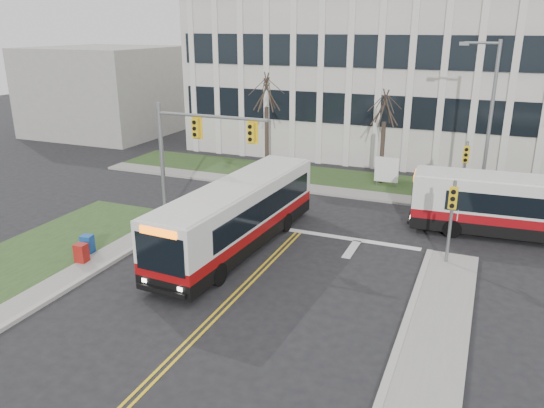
{
  "coord_description": "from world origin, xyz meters",
  "views": [
    {
      "loc": [
        8.29,
        -15.35,
        9.88
      ],
      "look_at": [
        -0.68,
        6.2,
        2.0
      ],
      "focal_mm": 35.0,
      "sensor_mm": 36.0,
      "label": 1
    }
  ],
  "objects": [
    {
      "name": "newspaper_box_red",
      "position": [
        -7.42,
        0.89,
        0.47
      ],
      "size": [
        0.52,
        0.48,
        0.95
      ],
      "primitive_type": "cube",
      "rotation": [
        0.0,
        0.0,
        0.05
      ],
      "color": "maroon",
      "rests_on": "ground"
    },
    {
      "name": "directory_sign",
      "position": [
        2.5,
        17.5,
        1.17
      ],
      "size": [
        1.5,
        0.12,
        2.0
      ],
      "color": "slate",
      "rests_on": "ground"
    },
    {
      "name": "building_lawn",
      "position": [
        5.0,
        18.0,
        0.06
      ],
      "size": [
        44.0,
        5.0,
        0.12
      ],
      "primitive_type": "cube",
      "color": "#2C461E",
      "rests_on": "ground"
    },
    {
      "name": "tree_left",
      "position": [
        -6.0,
        18.0,
        5.51
      ],
      "size": [
        1.8,
        1.8,
        7.7
      ],
      "color": "#42352B",
      "rests_on": "ground"
    },
    {
      "name": "streetlight",
      "position": [
        8.03,
        16.2,
        5.19
      ],
      "size": [
        2.15,
        0.25,
        9.2
      ],
      "color": "slate",
      "rests_on": "ground"
    },
    {
      "name": "tree_mid",
      "position": [
        2.0,
        18.2,
        4.88
      ],
      "size": [
        1.8,
        1.8,
        6.82
      ],
      "color": "#42352B",
      "rests_on": "ground"
    },
    {
      "name": "mast_arm_signal",
      "position": [
        -5.62,
        7.16,
        4.26
      ],
      "size": [
        6.11,
        0.38,
        6.2
      ],
      "color": "slate",
      "rests_on": "ground"
    },
    {
      "name": "signal_pole_near",
      "position": [
        7.2,
        6.9,
        2.5
      ],
      "size": [
        0.34,
        0.39,
        3.8
      ],
      "color": "slate",
      "rests_on": "ground"
    },
    {
      "name": "ground",
      "position": [
        0.0,
        0.0,
        0.0
      ],
      "size": [
        120.0,
        120.0,
        0.0
      ],
      "primitive_type": "plane",
      "color": "black",
      "rests_on": "ground"
    },
    {
      "name": "office_building",
      "position": [
        5.0,
        30.0,
        6.0
      ],
      "size": [
        40.0,
        16.0,
        12.0
      ],
      "primitive_type": "cube",
      "color": "silver",
      "rests_on": "ground"
    },
    {
      "name": "bus_main",
      "position": [
        -1.96,
        5.15,
        1.53
      ],
      "size": [
        3.14,
        11.63,
        3.07
      ],
      "primitive_type": null,
      "rotation": [
        0.0,
        0.0,
        -0.06
      ],
      "color": "silver",
      "rests_on": "ground"
    },
    {
      "name": "sidewalk_cross",
      "position": [
        5.0,
        15.2,
        0.07
      ],
      "size": [
        44.0,
        1.6,
        0.14
      ],
      "primitive_type": "cube",
      "color": "#9E9B93",
      "rests_on": "ground"
    },
    {
      "name": "bus_cross",
      "position": [
        10.55,
        11.64,
        1.47
      ],
      "size": [
        11.14,
        3.11,
        2.94
      ],
      "primitive_type": null,
      "rotation": [
        0.0,
        0.0,
        -1.5
      ],
      "color": "silver",
      "rests_on": "ground"
    },
    {
      "name": "signal_pole_far",
      "position": [
        7.2,
        15.4,
        2.5
      ],
      "size": [
        0.34,
        0.39,
        3.8
      ],
      "color": "slate",
      "rests_on": "ground"
    },
    {
      "name": "newspaper_box_blue",
      "position": [
        -7.87,
        1.79,
        0.47
      ],
      "size": [
        0.57,
        0.53,
        0.95
      ],
      "primitive_type": "cube",
      "rotation": [
        0.0,
        0.0,
        0.17
      ],
      "color": "#154390",
      "rests_on": "ground"
    },
    {
      "name": "building_annex",
      "position": [
        -26.0,
        26.0,
        4.0
      ],
      "size": [
        12.0,
        12.0,
        8.0
      ],
      "primitive_type": "cube",
      "color": "#9E9B93",
      "rests_on": "ground"
    }
  ]
}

